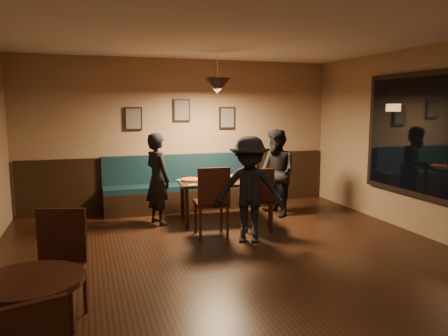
% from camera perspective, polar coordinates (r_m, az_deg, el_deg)
% --- Properties ---
extents(floor, '(7.00, 7.00, 0.00)m').
position_cam_1_polar(floor, '(5.15, 3.14, -13.63)').
color(floor, black).
rests_on(floor, ground).
extents(ceiling, '(7.00, 7.00, 0.00)m').
position_cam_1_polar(ceiling, '(4.86, 3.41, 18.68)').
color(ceiling, silver).
rests_on(ceiling, ground).
extents(wall_back, '(6.00, 0.00, 6.00)m').
position_cam_1_polar(wall_back, '(8.16, -5.69, 4.54)').
color(wall_back, '#8C704F').
rests_on(wall_back, ground).
extents(wainscot, '(5.88, 0.06, 1.00)m').
position_cam_1_polar(wainscot, '(8.24, -5.55, -1.74)').
color(wainscot, black).
rests_on(wainscot, ground).
extents(booth_bench, '(3.00, 0.60, 1.00)m').
position_cam_1_polar(booth_bench, '(7.98, -5.13, -2.05)').
color(booth_bench, '#0F232D').
rests_on(booth_bench, ground).
extents(window_frame, '(0.06, 2.56, 1.86)m').
position_cam_1_polar(window_frame, '(6.84, 25.48, 3.93)').
color(window_frame, black).
rests_on(window_frame, wall_right).
extents(window_glass, '(0.00, 2.40, 2.40)m').
position_cam_1_polar(window_glass, '(6.82, 25.30, 3.93)').
color(window_glass, black).
rests_on(window_glass, wall_right).
extents(picture_left, '(0.32, 0.04, 0.42)m').
position_cam_1_polar(picture_left, '(7.97, -12.04, 6.47)').
color(picture_left, black).
rests_on(picture_left, wall_back).
extents(picture_center, '(0.32, 0.04, 0.42)m').
position_cam_1_polar(picture_center, '(8.11, -5.69, 7.70)').
color(picture_center, black).
rests_on(picture_center, wall_back).
extents(picture_right, '(0.32, 0.04, 0.42)m').
position_cam_1_polar(picture_right, '(8.36, 0.41, 6.72)').
color(picture_right, black).
rests_on(picture_right, wall_back).
extents(pendant_lamp, '(0.44, 0.44, 0.25)m').
position_cam_1_polar(pendant_lamp, '(7.04, -0.90, 10.93)').
color(pendant_lamp, black).
rests_on(pendant_lamp, ceiling).
extents(dining_table, '(1.37, 0.96, 0.69)m').
position_cam_1_polar(dining_table, '(7.20, -0.86, -4.40)').
color(dining_table, '#331C0E').
rests_on(dining_table, floor).
extents(chair_near_left, '(0.50, 0.50, 1.06)m').
position_cam_1_polar(chair_near_left, '(6.32, -1.74, -4.46)').
color(chair_near_left, black).
rests_on(chair_near_left, floor).
extents(chair_near_right, '(0.56, 0.56, 1.00)m').
position_cam_1_polar(chair_near_right, '(6.69, 4.66, -4.06)').
color(chair_near_right, black).
rests_on(chair_near_right, floor).
extents(diner_left, '(0.54, 0.64, 1.50)m').
position_cam_1_polar(diner_left, '(7.02, -8.86, -1.46)').
color(diner_left, black).
rests_on(diner_left, floor).
extents(diner_right, '(0.66, 0.81, 1.53)m').
position_cam_1_polar(diner_right, '(7.53, 7.04, -0.65)').
color(diner_right, black).
rests_on(diner_right, floor).
extents(diner_front, '(1.12, 0.92, 1.51)m').
position_cam_1_polar(diner_front, '(6.01, 3.40, -2.93)').
color(diner_front, black).
rests_on(diner_front, floor).
extents(pizza_a, '(0.44, 0.44, 0.04)m').
position_cam_1_polar(pizza_a, '(7.16, -4.42, -1.55)').
color(pizza_a, orange).
rests_on(pizza_a, dining_table).
extents(pizza_b, '(0.49, 0.49, 0.04)m').
position_cam_1_polar(pizza_b, '(7.00, -0.15, -1.72)').
color(pizza_b, gold).
rests_on(pizza_b, dining_table).
extents(pizza_c, '(0.37, 0.37, 0.04)m').
position_cam_1_polar(pizza_c, '(7.44, 1.72, -1.15)').
color(pizza_c, orange).
rests_on(pizza_c, dining_table).
extents(soda_glass, '(0.10, 0.10, 0.16)m').
position_cam_1_polar(soda_glass, '(7.02, 4.54, -1.23)').
color(soda_glass, black).
rests_on(soda_glass, dining_table).
extents(tabasco_bottle, '(0.03, 0.03, 0.11)m').
position_cam_1_polar(tabasco_bottle, '(7.26, 2.65, -1.10)').
color(tabasco_bottle, '#A12505').
rests_on(tabasco_bottle, dining_table).
extents(napkin_a, '(0.17, 0.17, 0.01)m').
position_cam_1_polar(napkin_a, '(7.22, -5.74, -1.62)').
color(napkin_a, '#217F3F').
rests_on(napkin_a, dining_table).
extents(napkin_b, '(0.16, 0.16, 0.01)m').
position_cam_1_polar(napkin_b, '(6.75, -4.28, -2.27)').
color(napkin_b, '#1D6F34').
rests_on(napkin_b, dining_table).
extents(cutlery_set, '(0.19, 0.03, 0.00)m').
position_cam_1_polar(cutlery_set, '(6.76, -0.21, -2.26)').
color(cutlery_set, silver).
rests_on(cutlery_set, dining_table).
extents(cafe_table, '(0.89, 0.89, 0.76)m').
position_cam_1_polar(cafe_table, '(3.43, -24.12, -19.19)').
color(cafe_table, black).
rests_on(cafe_table, floor).
extents(cafe_chair_far, '(0.55, 0.55, 1.00)m').
position_cam_1_polar(cafe_chair_far, '(4.11, -21.63, -12.52)').
color(cafe_chair_far, black).
rests_on(cafe_chair_far, floor).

